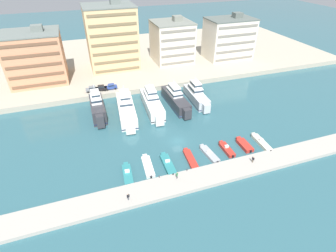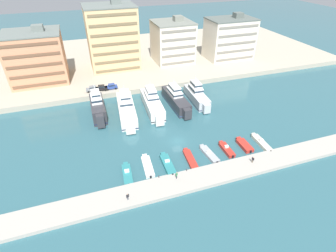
{
  "view_description": "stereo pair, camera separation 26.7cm",
  "coord_description": "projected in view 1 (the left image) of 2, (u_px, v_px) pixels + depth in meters",
  "views": [
    {
      "loc": [
        -19.92,
        -50.33,
        40.82
      ],
      "look_at": [
        -1.16,
        4.1,
        2.5
      ],
      "focal_mm": 28.0,
      "sensor_mm": 36.0,
      "label": 1
    },
    {
      "loc": [
        -19.67,
        -50.42,
        40.82
      ],
      "look_at": [
        -1.16,
        4.1,
        2.5
      ],
      "focal_mm": 28.0,
      "sensor_mm": 36.0,
      "label": 2
    }
  ],
  "objects": [
    {
      "name": "motorboat_white_left",
      "position": [
        148.0,
        166.0,
        59.34
      ],
      "size": [
        2.46,
        7.92,
        0.83
      ],
      "color": "white",
      "rests_on": "ground"
    },
    {
      "name": "car_grey_far_left",
      "position": [
        92.0,
        89.0,
        87.44
      ],
      "size": [
        4.19,
        2.1,
        1.8
      ],
      "color": "slate",
      "rests_on": "quay_promenade"
    },
    {
      "name": "apartment_block_far_left",
      "position": [
        36.0,
        57.0,
        90.65
      ],
      "size": [
        18.83,
        15.88,
        19.2
      ],
      "color": "tan",
      "rests_on": "quay_promenade"
    },
    {
      "name": "motorboat_cream_right",
      "position": [
        261.0,
        143.0,
        66.53
      ],
      "size": [
        2.01,
        8.09,
        1.4
      ],
      "color": "beige",
      "rests_on": "ground"
    },
    {
      "name": "motorboat_red_center_left",
      "position": [
        191.0,
        159.0,
        61.26
      ],
      "size": [
        2.25,
        8.05,
        0.84
      ],
      "color": "red",
      "rests_on": "ground"
    },
    {
      "name": "motorboat_red_center_right",
      "position": [
        227.0,
        149.0,
        64.26
      ],
      "size": [
        1.76,
        6.42,
        1.47
      ],
      "color": "red",
      "rests_on": "ground"
    },
    {
      "name": "bollard_west_mid",
      "position": [
        187.0,
        170.0,
        57.21
      ],
      "size": [
        0.2,
        0.2,
        0.61
      ],
      "color": "#2D2D33",
      "rests_on": "pier_dock"
    },
    {
      "name": "yacht_white_mid_left",
      "position": [
        152.0,
        103.0,
        80.0
      ],
      "size": [
        5.33,
        19.53,
        8.43
      ],
      "color": "white",
      "rests_on": "ground"
    },
    {
      "name": "quay_promenade",
      "position": [
        127.0,
        58.0,
        118.34
      ],
      "size": [
        180.0,
        70.0,
        1.77
      ],
      "primitive_type": "cube",
      "color": "#ADA38E",
      "rests_on": "ground"
    },
    {
      "name": "car_blue_mid_left",
      "position": [
        111.0,
        86.0,
        88.95
      ],
      "size": [
        4.12,
        1.96,
        1.8
      ],
      "color": "#28428E",
      "rests_on": "quay_promenade"
    },
    {
      "name": "yacht_ivory_left",
      "position": [
        126.0,
        108.0,
        77.43
      ],
      "size": [
        6.3,
        21.12,
        8.43
      ],
      "color": "silver",
      "rests_on": "ground"
    },
    {
      "name": "bollard_west",
      "position": [
        159.0,
        176.0,
        55.49
      ],
      "size": [
        0.2,
        0.2,
        0.61
      ],
      "color": "#2D2D33",
      "rests_on": "pier_dock"
    },
    {
      "name": "pedestrian_near_edge",
      "position": [
        253.0,
        159.0,
        59.14
      ],
      "size": [
        0.33,
        0.63,
        1.67
      ],
      "color": "#7A6B56",
      "rests_on": "pier_dock"
    },
    {
      "name": "motorboat_grey_center",
      "position": [
        209.0,
        154.0,
        62.83
      ],
      "size": [
        2.49,
        7.47,
        1.18
      ],
      "color": "#9EA3A8",
      "rests_on": "ground"
    },
    {
      "name": "car_black_left",
      "position": [
        101.0,
        88.0,
        88.02
      ],
      "size": [
        4.22,
        2.18,
        1.8
      ],
      "color": "black",
      "rests_on": "quay_promenade"
    },
    {
      "name": "yacht_silver_center",
      "position": [
        196.0,
        95.0,
        84.39
      ],
      "size": [
        4.3,
        16.5,
        8.33
      ],
      "color": "silver",
      "rests_on": "ground"
    },
    {
      "name": "motorboat_teal_far_left",
      "position": [
        128.0,
        174.0,
        57.12
      ],
      "size": [
        2.4,
        7.4,
        1.37
      ],
      "color": "teal",
      "rests_on": "ground"
    },
    {
      "name": "yacht_charcoal_center_left",
      "position": [
        176.0,
        99.0,
        82.26
      ],
      "size": [
        4.42,
        18.74,
        8.13
      ],
      "color": "#333338",
      "rests_on": "ground"
    },
    {
      "name": "apartment_block_center_left",
      "position": [
        229.0,
        38.0,
        111.81
      ],
      "size": [
        19.5,
        13.02,
        18.49
      ],
      "color": "silver",
      "rests_on": "quay_promenade"
    },
    {
      "name": "pedestrian_far_side",
      "position": [
        128.0,
        196.0,
        50.11
      ],
      "size": [
        0.55,
        0.43,
        1.65
      ],
      "color": "#4C515B",
      "rests_on": "pier_dock"
    },
    {
      "name": "ground_plane",
      "position": [
        177.0,
        142.0,
        67.64
      ],
      "size": [
        400.0,
        400.0,
        0.0
      ],
      "primitive_type": "plane",
      "color": "#2D5B66"
    },
    {
      "name": "pedestrian_mid_deck",
      "position": [
        177.0,
        175.0,
        54.89
      ],
      "size": [
        0.48,
        0.58,
        1.77
      ],
      "color": "#282D3D",
      "rests_on": "pier_dock"
    },
    {
      "name": "apartment_block_mid_left",
      "position": [
        172.0,
        42.0,
        108.76
      ],
      "size": [
        15.63,
        15.34,
        18.0
      ],
      "color": "silver",
      "rests_on": "quay_promenade"
    },
    {
      "name": "motorboat_teal_mid_left",
      "position": [
        168.0,
        164.0,
        59.61
      ],
      "size": [
        2.13,
        7.92,
        1.51
      ],
      "color": "teal",
      "rests_on": "ground"
    },
    {
      "name": "apartment_block_left",
      "position": [
        112.0,
        37.0,
        100.57
      ],
      "size": [
        18.64,
        16.17,
        25.33
      ],
      "color": "#E0BC84",
      "rests_on": "quay_promenade"
    },
    {
      "name": "yacht_charcoal_far_left",
      "position": [
        98.0,
        107.0,
        76.82
      ],
      "size": [
        4.01,
        15.34,
        9.22
      ],
      "color": "#333338",
      "rests_on": "ground"
    },
    {
      "name": "pier_dock",
      "position": [
        201.0,
        178.0,
        56.15
      ],
      "size": [
        120.0,
        5.78,
        0.85
      ],
      "primitive_type": "cube",
      "color": "#A8A399",
      "rests_on": "ground"
    },
    {
      "name": "motorboat_red_mid_right",
      "position": [
        244.0,
        145.0,
        65.71
      ],
      "size": [
        2.22,
        6.22,
        0.94
      ],
      "color": "red",
      "rests_on": "ground"
    }
  ]
}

